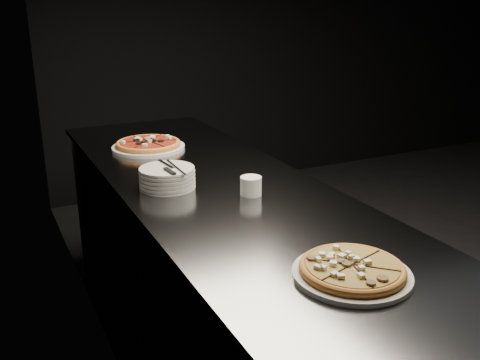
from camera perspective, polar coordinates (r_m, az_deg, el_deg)
name	(u,v)px	position (r m, az deg, el deg)	size (l,w,h in m)	color
wall_left	(113,61)	(1.82, -13.40, 12.25)	(0.02, 5.00, 2.80)	black
wall_back	(318,22)	(5.16, 8.28, 16.32)	(5.00, 0.02, 2.80)	black
counter	(220,291)	(2.23, -2.10, -11.71)	(0.74, 2.44, 0.92)	slate
pizza_mushroom	(352,270)	(1.40, 11.85, -9.40)	(0.33, 0.33, 0.03)	silver
pizza_tomato	(148,145)	(2.56, -9.75, 3.72)	(0.37, 0.37, 0.04)	silver
plate_stack	(167,178)	(2.01, -7.77, 0.26)	(0.21, 0.21, 0.08)	silver
cutlery	(170,168)	(1.99, -7.45, 1.30)	(0.08, 0.22, 0.01)	silver
ramekin	(251,185)	(1.92, 1.17, -0.57)	(0.08, 0.08, 0.07)	silver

